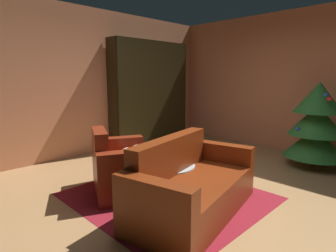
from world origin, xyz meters
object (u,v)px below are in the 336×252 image
bookshelf_unit (155,94)px  couch_red (191,187)px  bottle_on_table (163,152)px  book_stack_on_table (167,164)px  decorated_tree (316,124)px  coffee_table (167,167)px  armchair_red (121,169)px

bookshelf_unit → couch_red: (2.73, -1.95, -0.81)m
bookshelf_unit → couch_red: bearing=-35.5°
couch_red → bottle_on_table: 0.73m
book_stack_on_table → decorated_tree: decorated_tree is taller
couch_red → decorated_tree: decorated_tree is taller
couch_red → decorated_tree: size_ratio=1.30×
coffee_table → book_stack_on_table: bearing=-42.6°
couch_red → bottle_on_table: (-0.66, 0.21, 0.23)m
armchair_red → couch_red: armchair_red is taller
couch_red → book_stack_on_table: (-0.44, 0.07, 0.15)m
coffee_table → armchair_red: bearing=-147.7°
bookshelf_unit → coffee_table: (2.24, -1.83, -0.73)m
coffee_table → bottle_on_table: bearing=151.2°
coffee_table → book_stack_on_table: 0.09m
couch_red → coffee_table: (-0.49, 0.12, 0.08)m
armchair_red → decorated_tree: 3.26m
coffee_table → book_stack_on_table: book_stack_on_table is taller
bookshelf_unit → armchair_red: 2.87m
coffee_table → couch_red: bearing=-13.6°
decorated_tree → couch_red: bearing=-98.9°
couch_red → bookshelf_unit: bearing=144.5°
couch_red → book_stack_on_table: size_ratio=8.13×
decorated_tree → coffee_table: bearing=-109.6°
armchair_red → book_stack_on_table: armchair_red is taller
armchair_red → bottle_on_table: 0.60m
couch_red → decorated_tree: (0.42, 2.68, 0.44)m
armchair_red → bookshelf_unit: bearing=128.3°
bottle_on_table → decorated_tree: bearing=66.4°
bookshelf_unit → book_stack_on_table: bookshelf_unit is taller
bottle_on_table → armchair_red: bearing=-130.4°
bookshelf_unit → decorated_tree: bookshelf_unit is taller
coffee_table → decorated_tree: 2.74m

